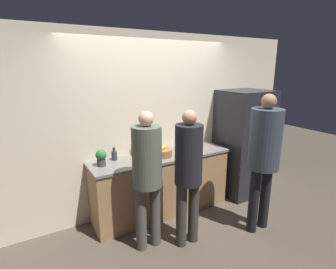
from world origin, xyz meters
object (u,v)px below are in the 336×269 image
object	(u,v)px
person_center	(188,169)
potted_plant	(101,157)
bottle_red	(198,140)
utensil_crock	(137,150)
person_right	(264,150)
refrigerator	(243,143)
bottle_dark	(114,155)
cup_white	(187,148)
fruit_bowl	(161,152)
person_left	(147,171)

from	to	relation	value
person_center	potted_plant	xyz separation A→B (m)	(-0.78, 0.81, 0.04)
bottle_red	utensil_crock	bearing A→B (deg)	-178.64
person_right	potted_plant	distance (m)	2.06
refrigerator	utensil_crock	world-z (taller)	refrigerator
bottle_dark	utensil_crock	bearing A→B (deg)	0.42
bottle_red	cup_white	xyz separation A→B (m)	(-0.37, -0.22, -0.03)
person_center	bottle_red	world-z (taller)	person_center
utensil_crock	potted_plant	bearing A→B (deg)	-166.88
potted_plant	refrigerator	bearing A→B (deg)	-2.72
cup_white	potted_plant	xyz separation A→B (m)	(-1.27, 0.06, 0.07)
cup_white	person_right	bearing A→B (deg)	-62.94
person_center	person_right	bearing A→B (deg)	-13.38
fruit_bowl	potted_plant	size ratio (longest dim) A/B	1.49
utensil_crock	person_left	bearing A→B (deg)	-105.75
utensil_crock	bottle_dark	world-z (taller)	utensil_crock
person_left	bottle_dark	distance (m)	0.77
fruit_bowl	person_right	bearing A→B (deg)	-47.25
person_left	bottle_dark	world-z (taller)	person_left
bottle_red	person_center	bearing A→B (deg)	-131.51
bottle_red	potted_plant	bearing A→B (deg)	-174.59
utensil_crock	bottle_red	world-z (taller)	utensil_crock
refrigerator	person_left	distance (m)	2.11
utensil_crock	cup_white	size ratio (longest dim) A/B	3.34
person_left	bottle_red	xyz separation A→B (m)	(1.30, 0.79, -0.02)
refrigerator	cup_white	size ratio (longest dim) A/B	18.70
fruit_bowl	bottle_dark	size ratio (longest dim) A/B	1.89
person_right	utensil_crock	size ratio (longest dim) A/B	5.78
potted_plant	fruit_bowl	bearing A→B (deg)	-3.08
person_center	utensil_crock	bearing A→B (deg)	103.59
bottle_dark	bottle_red	bearing A→B (deg)	1.14
person_left	cup_white	bearing A→B (deg)	31.59
potted_plant	cup_white	bearing A→B (deg)	-2.87
refrigerator	person_left	xyz separation A→B (m)	(-2.04, -0.52, 0.11)
refrigerator	potted_plant	xyz separation A→B (m)	(-2.38, 0.11, 0.14)
person_center	bottle_red	bearing A→B (deg)	48.49
cup_white	potted_plant	size ratio (longest dim) A/B	0.44
refrigerator	cup_white	world-z (taller)	refrigerator
refrigerator	person_center	xyz separation A→B (m)	(-1.60, -0.70, 0.10)
refrigerator	bottle_red	distance (m)	0.79
person_right	potted_plant	bearing A→B (deg)	149.39
person_right	cup_white	distance (m)	1.12
cup_white	potted_plant	world-z (taller)	potted_plant
person_right	utensil_crock	distance (m)	1.70
fruit_bowl	utensil_crock	world-z (taller)	utensil_crock
refrigerator	potted_plant	bearing A→B (deg)	177.28
cup_white	fruit_bowl	bearing A→B (deg)	177.56
fruit_bowl	cup_white	xyz separation A→B (m)	(0.42, -0.02, -0.01)
fruit_bowl	potted_plant	xyz separation A→B (m)	(-0.84, 0.05, 0.06)
bottle_red	potted_plant	xyz separation A→B (m)	(-1.64, -0.16, 0.04)
utensil_crock	cup_white	xyz separation A→B (m)	(0.71, -0.19, -0.03)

